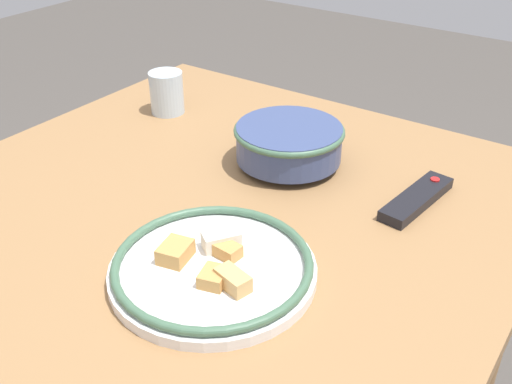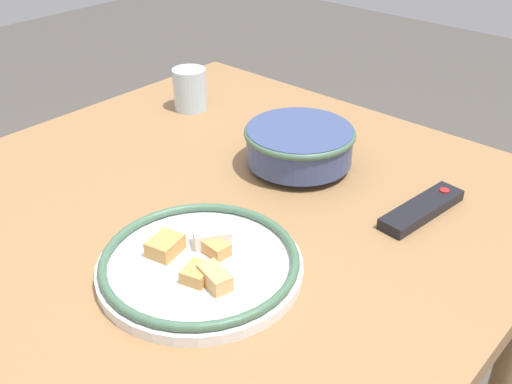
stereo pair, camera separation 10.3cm
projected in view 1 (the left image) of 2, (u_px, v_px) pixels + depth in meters
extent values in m
cube|color=olive|center=(196.00, 223.00, 1.06)|extent=(1.17, 1.07, 0.04)
cylinder|color=olive|center=(193.00, 201.00, 1.85)|extent=(0.06, 0.06, 0.73)
cylinder|color=olive|center=(498.00, 321.00, 1.40)|extent=(0.06, 0.06, 0.73)
cylinder|color=#384775|center=(288.00, 161.00, 1.20)|extent=(0.09, 0.09, 0.02)
cylinder|color=#384775|center=(289.00, 143.00, 1.18)|extent=(0.21, 0.21, 0.07)
cylinder|color=#C67A33|center=(289.00, 145.00, 1.18)|extent=(0.19, 0.19, 0.06)
torus|color=#42664C|center=(289.00, 131.00, 1.17)|extent=(0.22, 0.22, 0.01)
cylinder|color=white|center=(213.00, 271.00, 0.90)|extent=(0.31, 0.31, 0.02)
torus|color=#42664C|center=(213.00, 263.00, 0.89)|extent=(0.30, 0.30, 0.01)
cube|color=tan|center=(175.00, 252.00, 0.91)|extent=(0.06, 0.05, 0.03)
cube|color=tan|center=(233.00, 280.00, 0.85)|extent=(0.04, 0.06, 0.03)
cube|color=silver|center=(221.00, 240.00, 0.93)|extent=(0.07, 0.06, 0.03)
cube|color=tan|center=(214.00, 277.00, 0.86)|extent=(0.05, 0.05, 0.02)
cube|color=tan|center=(225.00, 250.00, 0.92)|extent=(0.03, 0.05, 0.02)
cube|color=black|center=(417.00, 199.00, 1.08)|extent=(0.19, 0.07, 0.02)
cylinder|color=red|center=(435.00, 179.00, 1.11)|extent=(0.02, 0.02, 0.00)
cylinder|color=silver|center=(167.00, 93.00, 1.41)|extent=(0.08, 0.08, 0.10)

